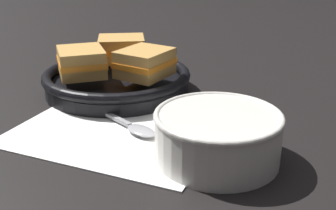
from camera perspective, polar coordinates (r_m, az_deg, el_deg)
ground_plane at (r=0.61m, az=-2.30°, el=-3.92°), size 4.00×4.00×0.00m
napkin at (r=0.63m, az=-6.41°, el=-3.04°), size 0.33×0.29×0.00m
soup_bowl at (r=0.53m, az=6.73°, el=-3.83°), size 0.16×0.16×0.06m
spoon at (r=0.62m, az=-4.98°, el=-2.84°), size 0.15×0.10×0.01m
skillet at (r=0.78m, az=-6.87°, el=3.34°), size 0.27×0.38×0.04m
sandwich_near_left at (r=0.74m, az=-11.65°, el=5.73°), size 0.11×0.12×0.05m
sandwich_near_right at (r=0.72m, az=-3.18°, el=5.72°), size 0.10×0.11×0.05m
sandwich_far_left at (r=0.82m, az=-6.31°, el=7.56°), size 0.11×0.10×0.05m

